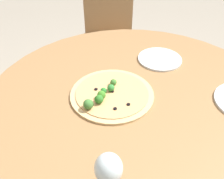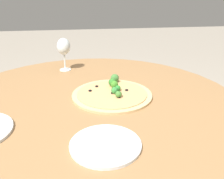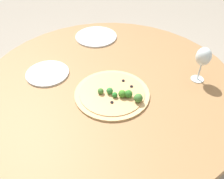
{
  "view_description": "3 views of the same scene",
  "coord_description": "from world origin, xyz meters",
  "px_view_note": "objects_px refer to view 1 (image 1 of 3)",
  "views": [
    {
      "loc": [
        -0.72,
        -0.31,
        1.38
      ],
      "look_at": [
        -0.04,
        0.09,
        0.74
      ],
      "focal_mm": 40.0,
      "sensor_mm": 36.0,
      "label": 1
    },
    {
      "loc": [
        0.94,
        -0.04,
        1.16
      ],
      "look_at": [
        -0.04,
        0.09,
        0.74
      ],
      "focal_mm": 40.0,
      "sensor_mm": 36.0,
      "label": 2
    },
    {
      "loc": [
        -0.25,
        0.93,
        1.49
      ],
      "look_at": [
        -0.04,
        0.09,
        0.74
      ],
      "focal_mm": 40.0,
      "sensor_mm": 36.0,
      "label": 3
    }
  ],
  "objects_px": {
    "pizza": "(111,94)",
    "chair": "(110,36)",
    "wine_glass": "(109,170)",
    "plate_near": "(160,59)"
  },
  "relations": [
    {
      "from": "chair",
      "to": "pizza",
      "type": "relative_size",
      "value": 2.56
    },
    {
      "from": "pizza",
      "to": "plate_near",
      "type": "xyz_separation_m",
      "value": [
        0.36,
        -0.07,
        -0.0
      ]
    },
    {
      "from": "chair",
      "to": "pizza",
      "type": "height_order",
      "value": "chair"
    },
    {
      "from": "pizza",
      "to": "plate_near",
      "type": "bearing_deg",
      "value": -10.95
    },
    {
      "from": "pizza",
      "to": "chair",
      "type": "bearing_deg",
      "value": 30.85
    },
    {
      "from": "chair",
      "to": "plate_near",
      "type": "distance_m",
      "value": 0.78
    },
    {
      "from": "chair",
      "to": "plate_near",
      "type": "height_order",
      "value": "chair"
    },
    {
      "from": "chair",
      "to": "wine_glass",
      "type": "bearing_deg",
      "value": -96.35
    },
    {
      "from": "pizza",
      "to": "wine_glass",
      "type": "height_order",
      "value": "wine_glass"
    },
    {
      "from": "chair",
      "to": "wine_glass",
      "type": "distance_m",
      "value": 1.46
    }
  ]
}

